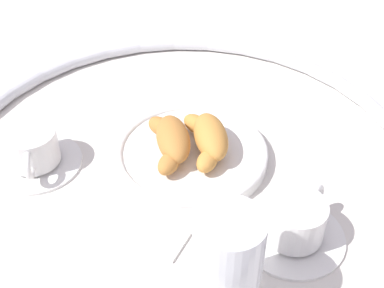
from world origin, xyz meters
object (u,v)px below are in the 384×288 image
(croissant_small, at_px, (171,140))
(sugar_packet, at_px, (170,243))
(coffee_cup_near, at_px, (295,224))
(pastry_plate, at_px, (192,154))
(coffee_cup_far, at_px, (33,151))
(juice_glass_left, at_px, (229,250))
(croissant_large, at_px, (209,138))

(croissant_small, relative_size, sugar_packet, 2.43)
(croissant_small, relative_size, coffee_cup_near, 0.89)
(pastry_plate, height_order, coffee_cup_far, coffee_cup_far)
(coffee_cup_near, relative_size, coffee_cup_far, 1.00)
(pastry_plate, xyz_separation_m, coffee_cup_far, (-0.09, 0.22, 0.01))
(juice_glass_left, bearing_deg, croissant_large, 22.48)
(coffee_cup_near, bearing_deg, croissant_large, 53.99)
(croissant_small, bearing_deg, pastry_plate, -64.66)
(juice_glass_left, bearing_deg, pastry_plate, 28.08)
(juice_glass_left, bearing_deg, coffee_cup_near, -24.65)
(coffee_cup_near, distance_m, coffee_cup_far, 0.39)
(coffee_cup_near, height_order, coffee_cup_far, same)
(pastry_plate, height_order, croissant_large, croissant_large)
(coffee_cup_far, height_order, sugar_packet, coffee_cup_far)
(croissant_large, bearing_deg, coffee_cup_far, 112.42)
(coffee_cup_near, bearing_deg, sugar_packet, 113.64)
(coffee_cup_near, relative_size, sugar_packet, 2.72)
(croissant_large, bearing_deg, juice_glass_left, -157.52)
(juice_glass_left, relative_size, sugar_packet, 2.80)
(croissant_large, bearing_deg, croissant_small, 114.85)
(croissant_large, bearing_deg, sugar_packet, -178.30)
(pastry_plate, xyz_separation_m, juice_glass_left, (-0.22, -0.12, 0.08))
(croissant_large, xyz_separation_m, sugar_packet, (-0.17, -0.01, -0.04))
(coffee_cup_far, distance_m, juice_glass_left, 0.36)
(sugar_packet, bearing_deg, coffee_cup_far, 80.07)
(pastry_plate, bearing_deg, coffee_cup_far, 112.23)
(pastry_plate, distance_m, croissant_small, 0.04)
(pastry_plate, relative_size, croissant_large, 1.86)
(croissant_small, bearing_deg, juice_glass_left, -144.95)
(pastry_plate, bearing_deg, coffee_cup_near, -119.93)
(coffee_cup_far, bearing_deg, croissant_small, -68.24)
(coffee_cup_far, bearing_deg, sugar_packet, -107.17)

